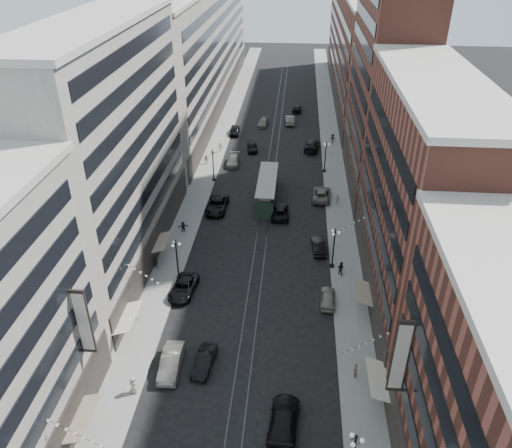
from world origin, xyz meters
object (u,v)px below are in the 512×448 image
(car_4, at_px, (328,298))
(car_8, at_px, (233,161))
(car_9, at_px, (234,130))
(pedestrian_2, at_px, (155,263))
(streetcar, at_px, (267,190))
(lamppost_sw_mid, at_px, (213,164))
(lamppost_se_mid, at_px, (325,156))
(pedestrian_9, at_px, (333,139))
(car_1, at_px, (171,362))
(car_14, at_px, (290,120))
(pedestrian_1, at_px, (133,385))
(car_2, at_px, (184,288))
(car_extra_2, at_px, (297,108))
(car_7, at_px, (217,205))
(pedestrian_extra_0, at_px, (221,147))
(car_extra_1, at_px, (280,211))
(pedestrian_5, at_px, (183,227))
(car_10, at_px, (318,246))
(lamppost_sw_far, at_px, (177,259))
(pedestrian_7, at_px, (341,268))
(pedestrian_6, at_px, (206,159))
(car_11, at_px, (321,194))
(pedestrian_8, at_px, (337,199))
(lamppost_se_far, at_px, (334,247))
(pedestrian_4, at_px, (356,370))
(car_12, at_px, (312,145))
(car_13, at_px, (252,147))
(car_5, at_px, (204,361))
(car_6, at_px, (284,420))
(car_extra_0, at_px, (263,123))

(car_4, relative_size, car_8, 0.81)
(car_9, bearing_deg, pedestrian_2, -97.83)
(streetcar, bearing_deg, lamppost_sw_mid, 148.67)
(lamppost_se_mid, bearing_deg, pedestrian_9, 81.46)
(car_1, relative_size, pedestrian_2, 3.27)
(car_14, bearing_deg, pedestrian_1, 76.99)
(car_1, bearing_deg, car_2, 94.42)
(pedestrian_1, bearing_deg, car_extra_2, -77.81)
(car_7, bearing_deg, pedestrian_extra_0, 98.48)
(pedestrian_2, xyz_separation_m, car_extra_1, (14.70, 14.50, -0.18))
(car_7, xyz_separation_m, pedestrian_5, (-3.71, -6.61, 0.05))
(car_7, bearing_deg, car_10, -31.39)
(streetcar, height_order, pedestrian_9, streetcar)
(lamppost_sw_far, relative_size, streetcar, 0.44)
(car_9, bearing_deg, streetcar, -75.83)
(pedestrian_2, height_order, pedestrian_7, pedestrian_7)
(car_9, xyz_separation_m, pedestrian_6, (-3.13, -15.34, 0.23))
(car_11, bearing_deg, pedestrian_8, 148.69)
(lamppost_se_far, bearing_deg, car_10, 113.27)
(car_11, bearing_deg, pedestrian_4, 97.49)
(car_10, distance_m, car_12, 34.30)
(car_14, bearing_deg, pedestrian_extra_0, 49.86)
(car_14, bearing_deg, pedestrian_6, 54.38)
(pedestrian_1, relative_size, car_13, 0.40)
(car_12, bearing_deg, pedestrian_extra_0, 16.87)
(car_1, relative_size, car_8, 1.00)
(car_5, relative_size, pedestrian_extra_0, 2.40)
(car_4, xyz_separation_m, pedestrian_9, (2.80, 48.12, 0.37))
(pedestrian_8, height_order, pedestrian_9, pedestrian_9)
(lamppost_sw_far, xyz_separation_m, car_9, (0.80, 48.85, -2.29))
(car_7, distance_m, pedestrian_6, 16.79)
(car_7, xyz_separation_m, car_extra_1, (9.38, -0.88, -0.10))
(car_6, xyz_separation_m, pedestrian_extra_0, (-13.90, 58.74, 0.22))
(car_6, xyz_separation_m, pedestrian_1, (-13.64, 2.45, 0.20))
(car_2, distance_m, car_14, 59.51)
(car_extra_0, bearing_deg, car_13, -88.15)
(lamppost_se_mid, distance_m, pedestrian_2, 37.16)
(pedestrian_4, bearing_deg, streetcar, 29.11)
(car_13, relative_size, car_extra_0, 0.95)
(car_2, height_order, car_14, car_14)
(car_4, xyz_separation_m, pedestrian_5, (-19.29, 13.51, 0.19))
(lamppost_sw_far, bearing_deg, car_extra_0, 83.45)
(pedestrian_4, height_order, car_13, pedestrian_4)
(streetcar, height_order, car_4, streetcar)
(lamppost_se_far, height_order, pedestrian_2, lamppost_se_far)
(pedestrian_8, bearing_deg, lamppost_se_mid, -85.28)
(pedestrian_9, bearing_deg, car_6, -95.03)
(lamppost_se_mid, relative_size, car_5, 1.23)
(car_5, bearing_deg, pedestrian_7, 55.09)
(lamppost_sw_far, bearing_deg, pedestrian_2, 149.90)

